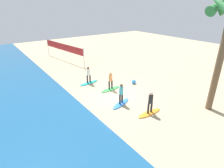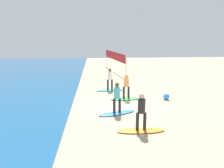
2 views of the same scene
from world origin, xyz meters
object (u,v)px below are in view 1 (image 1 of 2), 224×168
Objects in this scene: surfer_blue at (121,92)px; volleyball_net at (63,48)px; surfer_green at (111,79)px; surfboard_orange at (149,113)px; beach_ball at (134,82)px; surfboard_green at (111,89)px; surfer_teal at (88,73)px; surfboard_blue at (121,104)px; surfer_orange at (151,101)px; surfboard_teal at (89,83)px.

volleyball_net is at bearing -4.81° from surfer_blue.
surfer_green is at bearing -18.55° from surfer_blue.
surfboard_orange is 4.99× the size of beach_ball.
surfboard_orange is at bearing 149.85° from beach_ball.
surfboard_green is 2.65m from beach_ball.
surfer_green and surfer_teal have the same top height.
beach_ball is at bearing -55.64° from surfer_blue.
surfboard_orange is at bearing -173.69° from surfer_teal.
surfer_green is 2.77m from beach_ball.
surfboard_green is 0.23× the size of volleyball_net.
surfboard_blue is at bearing 124.36° from beach_ball.
surfboard_orange is 2.60m from surfer_blue.
surfboard_blue is 1.28× the size of surfer_teal.
surfer_teal is at bearing -109.25° from surfboard_blue.
surfer_green is 0.18× the size of volleyball_net.
surfer_blue is 1.00× the size of surfer_green.
surfer_orange is 16.31m from volleyball_net.
volleyball_net is at bearing -91.07° from surfboard_orange.
surfboard_green is (2.64, -0.89, 0.00)m from surfboard_blue.
surfboard_green is (4.91, -0.08, -0.99)m from surfer_orange.
surfboard_blue is 2.79m from surfboard_green.
surfer_teal is at bearing 20.03° from surfer_green.
surfboard_blue is at bearing -70.16° from surfboard_orange.
surfer_green reaches higher than surfboard_teal.
volleyball_net reaches higher than surfboard_green.
surfboard_orange is 5.41m from beach_ball.
beach_ball is (-2.69, -3.53, -0.83)m from surfer_teal.
surfer_orange reaches higher than beach_ball.
surfer_green reaches higher than surfboard_green.
surfer_green is 1.00× the size of surfer_teal.
surfboard_orange and surfboard_teal have the same top height.
beach_ball is at bearing 170.08° from surfboard_green.
surfboard_green is 1.28× the size of surfer_green.
beach_ball is at bearing -30.15° from surfer_orange.
beach_ball is (2.41, -3.52, -0.83)m from surfer_blue.
surfboard_green is at bearing -90.00° from surfer_green.
surfboard_blue is 5.10m from surfboard_teal.
surfer_orange is at bearing 179.06° from surfer_green.
beach_ball is (-0.24, -2.63, 0.17)m from surfboard_green.
surfboard_teal is (7.36, 0.81, 0.00)m from surfboard_orange.
surfboard_orange is 4.91m from surfboard_green.
surfboard_blue is at bearing -179.92° from surfer_teal.
surfer_green is 2.61m from surfer_teal.
surfboard_orange is 2.40m from surfboard_blue.
surfer_green is 3.90× the size of beach_ball.
surfboard_teal is 0.23× the size of volleyball_net.
surfer_blue is at bearing 66.67° from surfboard_green.
surfer_orange is 0.18× the size of volleyball_net.
surfer_blue reaches higher than surfboard_orange.
surfboard_green is (2.64, -0.89, -0.99)m from surfer_blue.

